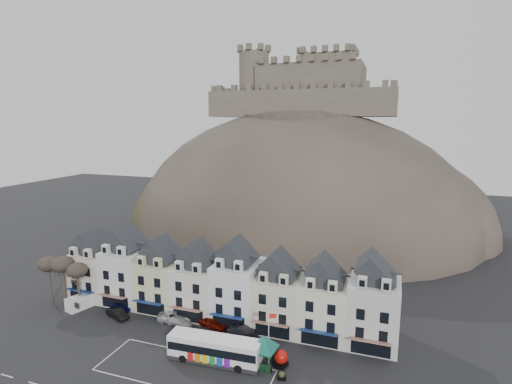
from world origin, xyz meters
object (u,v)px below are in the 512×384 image
white_van (81,302)px  red_buoy (281,358)px  car_white (179,321)px  car_maroon (213,323)px  car_charcoal (243,331)px  car_navy (120,306)px  car_silver (176,316)px  bus (214,348)px  bus_shelter (264,342)px  car_black (117,313)px  flagpole (269,334)px

white_van → red_buoy: bearing=9.1°
red_buoy → car_white: (-17.59, 4.87, -0.50)m
car_maroon → car_charcoal: bearing=-84.1°
car_navy → red_buoy: bearing=-83.6°
car_silver → car_navy: bearing=70.9°
car_white → car_silver: bearing=56.9°
red_buoy → white_van: (-35.92, 4.55, -0.03)m
car_white → car_charcoal: size_ratio=0.94×
white_van → car_navy: size_ratio=1.28×
bus → car_charcoal: bus is taller
car_silver → car_maroon: bearing=-109.1°
bus_shelter → red_buoy: bus_shelter is taller
car_navy → car_charcoal: size_ratio=0.88×
bus → car_charcoal: 7.28m
car_navy → car_silver: (10.40, 0.00, 0.08)m
bus → car_white: (-9.20, 6.76, -1.28)m
bus → car_black: bus is taller
car_navy → car_maroon: bearing=-72.1°
car_black → car_white: car_black is taller
bus_shelter → car_maroon: bearing=153.1°
flagpole → car_maroon: 12.71m
car_silver → car_charcoal: (11.60, -0.75, -0.02)m
bus_shelter → flagpole: size_ratio=0.91×
flagpole → car_black: bearing=172.3°
red_buoy → bus_shelter: bearing=-166.4°
flagpole → car_navy: size_ratio=1.77×
car_maroon → car_charcoal: size_ratio=1.01×
car_black → car_white: 10.47m
bus → flagpole: flagpole is taller
bus_shelter → flagpole: 1.19m
red_buoy → car_navy: size_ratio=0.55×
flagpole → car_silver: flagpole is taller
red_buoy → car_black: 28.23m
white_van → car_black: 7.99m
bus → red_buoy: (8.39, 1.89, -0.78)m
white_van → car_navy: bearing=28.0°
white_van → car_charcoal: white_van is taller
car_charcoal → car_maroon: bearing=79.0°
bus_shelter → car_charcoal: size_ratio=1.42×
bus_shelter → car_black: 26.30m
white_van → bus: bearing=3.1°
car_silver → car_maroon: (6.40, 0.00, 0.02)m
car_maroon → bus_shelter: bearing=-108.1°
car_white → white_van: bearing=99.8°
red_buoy → car_silver: red_buoy is taller
red_buoy → flagpole: (-1.60, 0.08, 2.94)m
car_navy → car_charcoal: (22.00, -0.75, 0.07)m
bus_shelter → car_navy: 27.93m
car_silver → car_charcoal: 11.62m
car_navy → car_maroon: 16.80m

